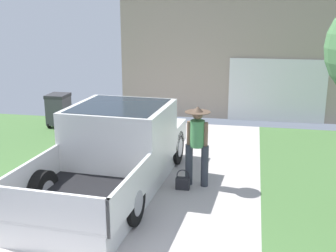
% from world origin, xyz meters
% --- Properties ---
extents(pickup_truck, '(2.25, 5.11, 1.66)m').
position_xyz_m(pickup_truck, '(-0.34, 3.85, 0.74)').
color(pickup_truck, silver).
rests_on(pickup_truck, ground).
extents(person_with_hat, '(0.52, 0.52, 1.70)m').
position_xyz_m(person_with_hat, '(1.28, 4.05, 0.95)').
color(person_with_hat, '#333842').
rests_on(person_with_hat, ground).
extents(handbag, '(0.28, 0.14, 0.42)m').
position_xyz_m(handbag, '(1.03, 3.78, 0.14)').
color(handbag, '#232328').
rests_on(handbag, ground).
extents(house_with_garage, '(8.94, 6.60, 5.26)m').
position_xyz_m(house_with_garage, '(2.20, 12.98, 2.66)').
color(house_with_garage, '#A39280').
rests_on(house_with_garage, ground).
extents(wheeled_trash_bin, '(0.60, 0.72, 1.03)m').
position_xyz_m(wheeled_trash_bin, '(-3.57, 7.85, 0.56)').
color(wheeled_trash_bin, '#424247').
rests_on(wheeled_trash_bin, ground).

